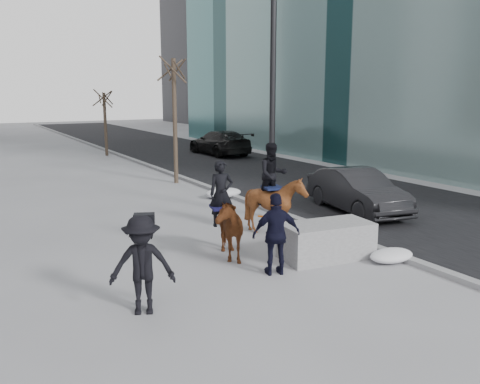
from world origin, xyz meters
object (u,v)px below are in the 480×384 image
car_near (357,191)px  mounted_right (275,199)px  mounted_left (224,222)px  planter (326,241)px

car_near → mounted_right: (-3.76, -0.88, 0.30)m
car_near → mounted_left: size_ratio=1.86×
planter → car_near: (3.82, 3.15, 0.27)m
mounted_right → planter: bearing=-91.7°
planter → car_near: car_near is taller
mounted_right → car_near: bearing=13.2°
mounted_left → mounted_right: size_ratio=0.91×
car_near → mounted_left: mounted_left is taller
car_near → mounted_left: 6.13m
planter → mounted_right: (0.07, 2.27, 0.58)m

